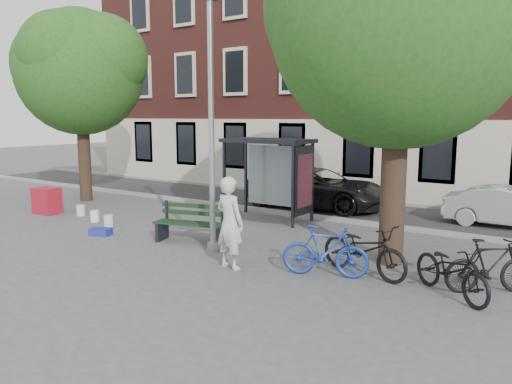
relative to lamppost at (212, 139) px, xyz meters
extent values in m
plane|color=#4C4C4F|center=(0.00, 0.00, -2.78)|extent=(90.00, 90.00, 0.00)
cube|color=#28282B|center=(0.00, 7.00, -2.78)|extent=(40.00, 4.00, 0.01)
cube|color=gray|center=(0.00, 5.00, -2.72)|extent=(40.00, 0.25, 0.12)
cube|color=gray|center=(0.00, 9.00, -2.72)|extent=(40.00, 0.25, 0.12)
cube|color=brown|center=(0.00, 13.00, 4.22)|extent=(30.00, 8.00, 14.00)
cylinder|color=#9EA0A3|center=(0.00, 0.00, 0.22)|extent=(0.14, 0.14, 6.00)
cylinder|color=#9EA0A3|center=(0.00, 0.00, -2.66)|extent=(0.28, 0.28, 0.24)
cylinder|color=black|center=(4.00, 1.50, -1.08)|extent=(0.56, 0.56, 3.40)
sphere|color=#195419|center=(4.00, 1.50, 2.62)|extent=(5.60, 5.60, 5.60)
sphere|color=#195419|center=(3.20, 1.20, 2.92)|extent=(4.20, 4.20, 4.20)
cylinder|color=black|center=(-9.00, 3.00, -1.18)|extent=(0.48, 0.48, 3.20)
sphere|color=#195419|center=(-9.00, 3.00, 2.22)|extent=(4.80, 4.80, 4.80)
sphere|color=#195419|center=(-8.10, 3.40, 2.72)|extent=(3.36, 3.36, 3.36)
sphere|color=#195419|center=(-9.80, 2.70, 2.52)|extent=(3.60, 3.60, 3.60)
sphere|color=#195419|center=(-8.80, 2.10, 2.82)|extent=(3.12, 3.12, 3.12)
cube|color=#1E2328|center=(-2.30, 3.40, -1.53)|extent=(0.08, 0.08, 2.50)
cube|color=#1E2328|center=(0.30, 3.40, -1.53)|extent=(0.08, 0.08, 2.50)
cube|color=#1E2328|center=(-2.30, 4.60, -1.53)|extent=(0.08, 0.08, 2.50)
cube|color=#1E2328|center=(0.30, 4.60, -1.53)|extent=(0.08, 0.08, 2.50)
cube|color=#1E2328|center=(-1.00, 4.00, -0.22)|extent=(2.85, 1.45, 0.12)
cube|color=#8C999E|center=(-1.00, 4.60, -1.41)|extent=(2.34, 0.04, 2.00)
cube|color=#1E2328|center=(0.30, 4.00, -1.41)|extent=(0.12, 1.14, 2.12)
cube|color=#D84C19|center=(0.37, 4.00, -1.41)|extent=(0.02, 0.90, 1.62)
imported|color=silver|center=(1.20, -0.87, -1.76)|extent=(0.81, 0.60, 2.05)
cube|color=#1E2328|center=(-1.87, 0.10, -2.54)|extent=(0.25, 0.60, 0.49)
cube|color=#1E2328|center=(-0.28, 0.56, -2.54)|extent=(0.25, 0.60, 0.49)
cube|color=black|center=(-1.02, 0.14, -2.27)|extent=(1.88, 0.67, 0.04)
cube|color=black|center=(-1.08, 0.33, -2.27)|extent=(1.88, 0.67, 0.04)
cube|color=black|center=(-1.13, 0.52, -2.27)|extent=(1.88, 0.67, 0.04)
cube|color=black|center=(-1.16, 0.63, -2.05)|extent=(1.86, 0.59, 0.11)
cube|color=black|center=(-1.16, 0.63, -1.85)|extent=(1.86, 0.59, 0.11)
imported|color=black|center=(3.83, 0.34, -2.22)|extent=(2.26, 1.27, 1.12)
imported|color=#1B3695|center=(3.20, -0.21, -2.24)|extent=(1.89, 1.05, 1.09)
imported|color=black|center=(5.67, 0.06, -2.27)|extent=(1.99, 1.73, 1.04)
imported|color=black|center=(6.22, 0.68, -2.25)|extent=(1.71, 1.46, 1.06)
imported|color=black|center=(-0.65, 6.84, -2.06)|extent=(5.33, 2.65, 1.45)
imported|color=#A4A6AC|center=(5.64, 7.19, -2.17)|extent=(3.75, 1.43, 1.22)
cube|color=#A31525|center=(-7.81, 0.50, -2.33)|extent=(0.93, 0.65, 0.90)
cube|color=navy|center=(-3.68, -0.51, -2.68)|extent=(0.66, 0.57, 0.20)
cylinder|color=white|center=(-5.34, 0.57, -2.60)|extent=(0.29, 0.29, 0.36)
cylinder|color=silver|center=(-4.36, 0.32, -2.60)|extent=(0.36, 0.36, 0.36)
cylinder|color=silver|center=(-6.55, 0.94, -2.60)|extent=(0.35, 0.35, 0.36)
cylinder|color=#9EA0A3|center=(3.87, 1.65, -1.93)|extent=(0.04, 0.04, 1.71)
cube|color=gold|center=(3.87, 1.65, -1.21)|extent=(0.30, 0.12, 0.40)
camera|label=1|loc=(7.74, -9.33, 0.55)|focal=35.00mm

